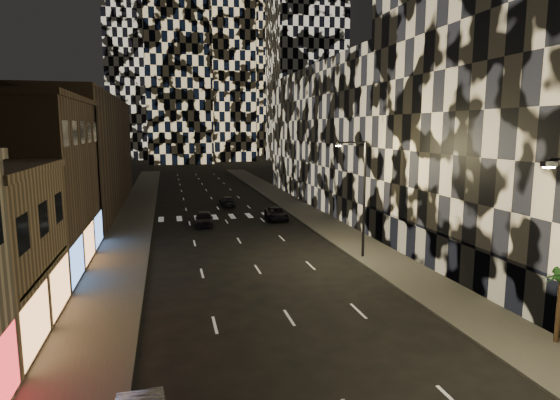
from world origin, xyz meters
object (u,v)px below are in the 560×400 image
streetlight_far (361,191)px  car_dark_oncoming (227,201)px  car_dark_midlane (204,219)px  car_dark_rightlane (276,214)px

streetlight_far → car_dark_oncoming: size_ratio=2.07×
streetlight_far → car_dark_oncoming: bearing=104.2°
streetlight_far → car_dark_midlane: 19.33m
car_dark_oncoming → streetlight_far: bearing=103.6°
car_dark_oncoming → car_dark_rightlane: size_ratio=0.88×
car_dark_rightlane → car_dark_midlane: bearing=-165.2°
car_dark_oncoming → car_dark_midlane: bearing=71.3°
car_dark_midlane → car_dark_oncoming: 12.81m
streetlight_far → car_dark_rightlane: (-2.82, 16.75, -4.67)m
streetlight_far → car_dark_oncoming: (-6.94, 27.45, -4.72)m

